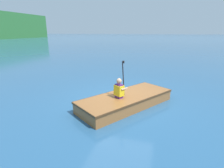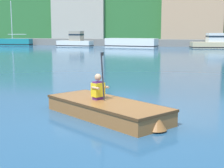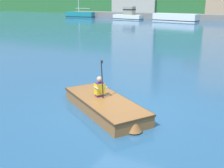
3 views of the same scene
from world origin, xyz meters
TOP-DOWN VIEW (x-y plane):
  - ground_plane at (0.00, 0.00)m, footprint 300.00×300.00m
  - shoreline_ridge at (0.00, 56.43)m, footprint 120.00×20.00m
  - waterfront_office_block_center at (-5.00, 51.49)m, footprint 6.98×7.45m
  - marina_dock at (0.00, 37.45)m, footprint 51.83×2.40m
  - moored_boat_dock_west_end at (-14.20, 33.93)m, footprint 4.79×1.95m
  - moored_boat_dock_west_inner at (-6.73, 33.55)m, footprint 6.59×2.92m
  - moored_boat_dock_center_far at (3.15, 34.15)m, footprint 5.70×3.13m
  - moored_boat_dock_east_inner at (-23.49, 34.66)m, footprint 5.01×2.17m
  - rowboat_foreground at (-0.42, -0.30)m, footprint 3.50×2.95m
  - person_paddler at (-0.73, -0.09)m, footprint 0.45×0.45m

SIDE VIEW (x-z plane):
  - ground_plane at x=0.00m, z-range 0.00..0.00m
  - rowboat_foreground at x=-0.42m, z-range 0.03..0.41m
  - marina_dock at x=0.00m, z-range 0.00..0.90m
  - moored_boat_dock_east_inner at x=-23.49m, z-range -2.56..3.47m
  - moored_boat_dock_west_inner at x=-6.73m, z-range -0.03..1.07m
  - moored_boat_dock_center_far at x=3.15m, z-range -0.24..1.51m
  - person_paddler at x=-0.73m, z-range 0.08..1.26m
  - moored_boat_dock_west_end at x=-14.20m, z-range -0.32..1.67m
  - shoreline_ridge at x=0.00m, z-range 0.00..8.37m
  - waterfront_office_block_center at x=-5.00m, z-range 0.01..9.95m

